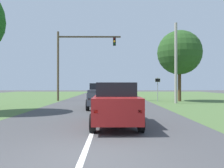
% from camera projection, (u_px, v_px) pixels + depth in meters
% --- Properties ---
extents(ground_plane, '(120.00, 120.00, 0.00)m').
position_uv_depth(ground_plane, '(101.00, 109.00, 17.41)').
color(ground_plane, '#424244').
extents(lane_centre_stripe, '(0.16, 41.29, 0.01)m').
position_uv_depth(lane_centre_stripe, '(86.00, 150.00, 6.41)').
color(lane_centre_stripe, white).
rests_on(lane_centre_stripe, ground_plane).
extents(red_suv_near, '(2.14, 4.92, 1.93)m').
position_uv_depth(red_suv_near, '(115.00, 103.00, 10.35)').
color(red_suv_near, maroon).
rests_on(red_suv_near, ground_plane).
extents(pickup_truck_lead, '(2.26, 5.28, 1.95)m').
position_uv_depth(pickup_truck_lead, '(101.00, 96.00, 17.65)').
color(pickup_truck_lead, '#4C515B').
rests_on(pickup_truck_lead, ground_plane).
extents(traffic_light, '(7.31, 0.40, 7.95)m').
position_uv_depth(traffic_light, '(74.00, 55.00, 26.05)').
color(traffic_light, brown).
rests_on(traffic_light, ground_plane).
extents(keep_moving_sign, '(0.60, 0.09, 2.70)m').
position_uv_depth(keep_moving_sign, '(158.00, 86.00, 25.20)').
color(keep_moving_sign, gray).
rests_on(keep_moving_sign, ground_plane).
extents(oak_tree_right, '(4.92, 4.92, 7.92)m').
position_uv_depth(oak_tree_right, '(179.00, 53.00, 25.39)').
color(oak_tree_right, '#4C351E').
rests_on(oak_tree_right, ground_plane).
extents(utility_pole_right, '(0.28, 0.28, 8.02)m').
position_uv_depth(utility_pole_right, '(176.00, 63.00, 22.62)').
color(utility_pole_right, '#9E998E').
rests_on(utility_pole_right, ground_plane).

